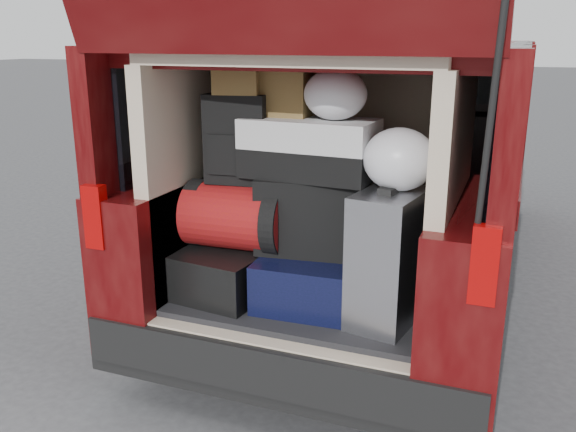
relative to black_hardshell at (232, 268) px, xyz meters
name	(u,v)px	position (x,y,z in m)	size (l,w,h in m)	color
ground	(295,409)	(0.39, -0.12, -0.67)	(80.00, 80.00, 0.00)	#3B3B3E
minivan	(383,165)	(0.39, 1.73, 0.24)	(1.90, 5.35, 2.77)	black
load_floor	(313,336)	(0.39, 0.15, -0.39)	(1.24, 1.05, 0.55)	black
black_hardshell	(232,268)	(0.00, 0.00, 0.00)	(0.43, 0.59, 0.24)	black
navy_hardshell	(310,277)	(0.42, 0.02, 0.00)	(0.45, 0.56, 0.24)	black
silver_roller	(389,258)	(0.83, -0.07, 0.19)	(0.26, 0.41, 0.62)	silver
red_duffel	(237,216)	(0.04, 0.00, 0.28)	(0.51, 0.33, 0.33)	maroon
black_soft_case	(313,214)	(0.41, 0.08, 0.31)	(0.52, 0.31, 0.37)	black
backpack	(238,139)	(0.03, 0.05, 0.67)	(0.31, 0.19, 0.44)	black
twotone_duffel	(310,148)	(0.39, 0.08, 0.64)	(0.63, 0.32, 0.28)	silver
grocery_sack_lower	(238,73)	(0.04, 0.04, 0.98)	(0.22, 0.18, 0.20)	olive
grocery_sack_upper	(287,91)	(0.25, 0.14, 0.90)	(0.23, 0.19, 0.23)	olive
plastic_bag_center	(335,94)	(0.52, 0.07, 0.90)	(0.29, 0.27, 0.23)	silver
plastic_bag_right	(399,159)	(0.85, -0.03, 0.64)	(0.32, 0.30, 0.28)	silver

